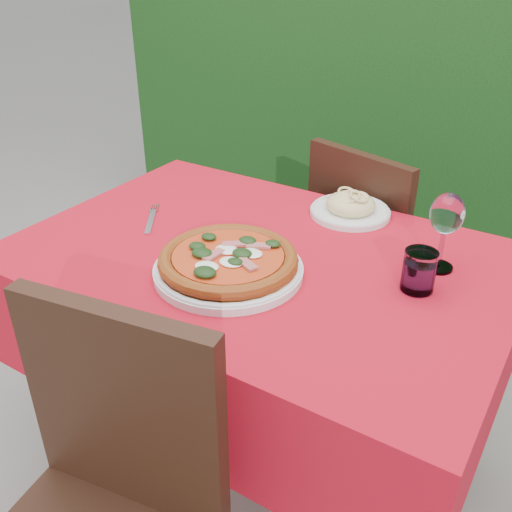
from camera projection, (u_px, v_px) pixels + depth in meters
The scene contains 9 objects.
ground at pixel (259, 455), 1.84m from camera, with size 60.00×60.00×0.00m, color slate.
hedge at pixel (445, 77), 2.53m from camera, with size 3.20×0.55×1.78m.
dining_table at pixel (260, 301), 1.55m from camera, with size 1.26×0.86×0.75m.
chair_far at pixel (370, 250), 1.99m from camera, with size 0.49×0.49×0.88m.
pizza_plate at pixel (228, 263), 1.37m from camera, with size 0.40×0.40×0.07m.
pasta_plate at pixel (350, 207), 1.66m from camera, with size 0.23×0.23×0.07m.
water_glass at pixel (419, 273), 1.30m from camera, with size 0.08×0.08×0.10m.
wine_glass at pixel (447, 217), 1.34m from camera, with size 0.08×0.08×0.20m.
fork at pixel (151, 222), 1.62m from camera, with size 0.03×0.21×0.01m, color silver.
Camera 1 is at (0.68, -1.09, 1.46)m, focal length 40.00 mm.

